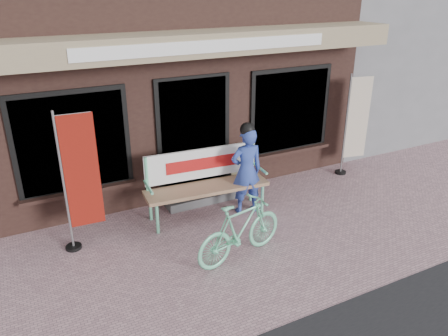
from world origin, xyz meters
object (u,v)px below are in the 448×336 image
person (246,169)px  nobori_red (79,179)px  nobori_cream (355,123)px  menu_stand (238,169)px  bicycle (240,230)px  bench (205,178)px

person → nobori_red: nobori_red is taller
nobori_cream → menu_stand: size_ratio=2.22×
menu_stand → bicycle: bearing=-131.0°
nobori_red → bench: bearing=6.1°
bicycle → nobori_red: size_ratio=0.70×
bench → nobori_cream: size_ratio=1.02×
menu_stand → person: bearing=-120.9°
nobori_red → nobori_cream: bearing=6.1°
nobori_red → nobori_cream: (5.33, 0.34, -0.03)m
bicycle → menu_stand: menu_stand is taller
bench → nobori_red: (-1.97, -0.13, 0.43)m
nobori_cream → menu_stand: 2.58m
bicycle → menu_stand: size_ratio=1.60×
nobori_cream → person: bearing=-158.8°
person → menu_stand: size_ratio=1.72×
person → nobori_red: bearing=-175.8°
bicycle → nobori_cream: (3.46, 1.62, 0.61)m
bicycle → nobori_red: nobori_red is taller
nobori_red → person: bearing=-0.4°
nobori_red → nobori_cream: size_ratio=1.03×
bicycle → nobori_red: (-1.87, 1.28, 0.64)m
person → nobori_red: (-2.61, 0.13, 0.30)m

